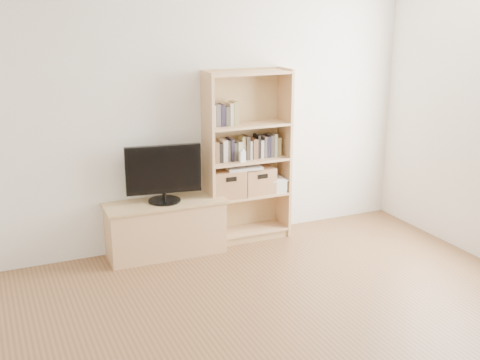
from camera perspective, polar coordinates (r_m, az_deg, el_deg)
back_wall at (r=5.88m, az=-3.84°, el=6.24°), size 4.50×0.02×2.60m
tv_stand at (r=5.83m, az=-7.07°, el=-4.62°), size 1.11×0.44×0.51m
bookshelf at (r=6.00m, az=0.71°, el=2.20°), size 0.86×0.31×1.72m
television at (r=5.66m, az=-7.27°, el=0.63°), size 0.71×0.15×0.56m
books_row_mid at (r=5.99m, az=0.63°, el=3.17°), size 0.90×0.20×0.24m
books_row_upper at (r=5.85m, az=-1.08°, el=6.12°), size 0.36×0.15×0.18m
baby_monitor at (r=5.86m, az=0.24°, el=2.23°), size 0.06×0.04×0.11m
basket_left at (r=5.97m, az=-1.29°, el=-0.31°), size 0.35×0.29×0.28m
basket_right at (r=6.10m, az=1.62°, el=0.00°), size 0.32×0.27×0.26m
laptop at (r=5.98m, az=0.28°, el=1.23°), size 0.38×0.28×0.03m
magazine_stack at (r=6.20m, az=3.21°, el=-0.43°), size 0.20×0.28×0.12m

